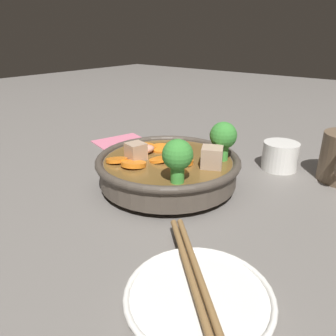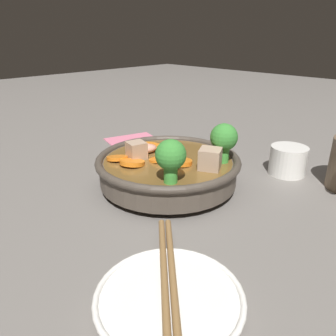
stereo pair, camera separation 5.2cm
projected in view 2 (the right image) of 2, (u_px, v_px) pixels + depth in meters
name	position (u px, v px, depth m)	size (l,w,h in m)	color
ground_plane	(168.00, 186.00, 0.53)	(3.00, 3.00, 0.00)	slate
stirfry_bowl	(169.00, 166.00, 0.52)	(0.23, 0.23, 0.11)	#51473D
side_saucer	(169.00, 299.00, 0.30)	(0.14, 0.14, 0.01)	white
tea_cup	(288.00, 160.00, 0.57)	(0.06, 0.06, 0.05)	white
napkin	(132.00, 139.00, 0.75)	(0.13, 0.11, 0.00)	#D16B84
chopsticks_pair	(169.00, 291.00, 0.29)	(0.17, 0.18, 0.01)	olive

